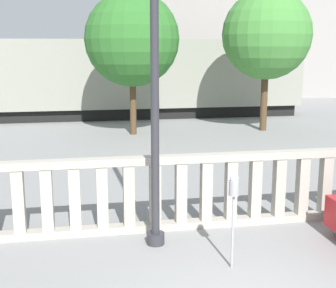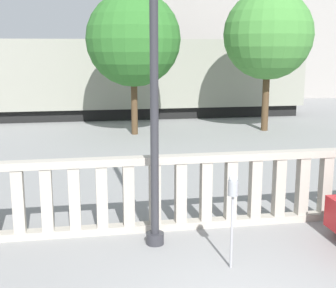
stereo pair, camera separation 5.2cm
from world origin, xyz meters
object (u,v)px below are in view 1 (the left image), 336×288
at_px(train_far, 98,66).
at_px(tree_right, 132,39).
at_px(train_near, 61,78).
at_px(parking_meter, 234,194).
at_px(lamppost, 155,49).
at_px(tree_left, 267,35).

relative_size(train_far, tree_right, 4.07).
bearing_deg(train_near, parking_meter, -78.97).
bearing_deg(tree_right, parking_meter, -88.62).
relative_size(lamppost, train_near, 0.24).
relative_size(parking_meter, train_near, 0.06).
distance_m(train_near, tree_right, 5.74).
bearing_deg(tree_left, parking_meter, -113.67).
height_order(parking_meter, tree_left, tree_left).
relative_size(lamppost, parking_meter, 3.75).
bearing_deg(lamppost, parking_meter, -46.77).
distance_m(train_far, tree_right, 16.87).
bearing_deg(train_far, lamppost, -89.99).
height_order(parking_meter, train_near, train_near).
height_order(train_far, tree_right, tree_right).
bearing_deg(tree_right, lamppost, -94.05).
distance_m(lamppost, train_far, 27.31).
xyz_separation_m(lamppost, tree_left, (6.08, 10.44, 0.50)).
bearing_deg(lamppost, train_far, 90.01).
bearing_deg(lamppost, train_near, 98.06).
distance_m(parking_meter, train_near, 16.58).
distance_m(train_near, train_far, 12.30).
bearing_deg(tree_right, tree_left, -0.64).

